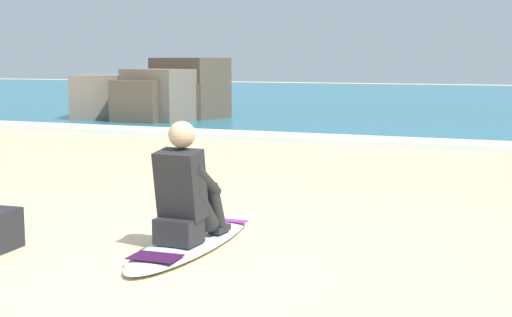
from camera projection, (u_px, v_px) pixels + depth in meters
name	position (u px, v px, depth m)	size (l,w,h in m)	color
ground_plane	(165.00, 268.00, 5.16)	(80.00, 80.00, 0.00)	beige
sea	(470.00, 101.00, 25.07)	(80.00, 28.00, 0.10)	teal
breaking_foam	(391.00, 142.00, 12.49)	(80.00, 0.90, 0.11)	white
surfboard_main	(194.00, 240.00, 5.82)	(0.62, 2.14, 0.08)	silver
surfer_seated	(186.00, 195.00, 5.61)	(0.39, 0.71, 0.95)	#232326
rock_outcrop_distant	(158.00, 97.00, 16.94)	(3.82, 2.70, 1.52)	#756656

